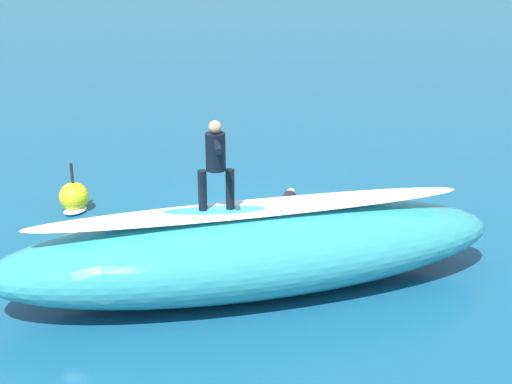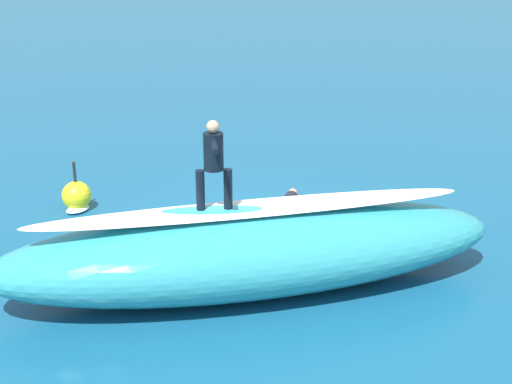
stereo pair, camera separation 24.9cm
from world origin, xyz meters
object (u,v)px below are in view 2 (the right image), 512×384
Objects in this scene: surfer_riding at (214,158)px; surfboard_paddling at (287,212)px; surfer_paddling at (285,206)px; surfboard_riding at (215,211)px; buoy_marker at (77,195)px.

surfer_riding is 4.71m from surfboard_paddling.
surfboard_paddling is 1.15× the size of surfer_paddling.
surfboard_riding is at bearing 176.49° from surfboard_paddling.
surfboard_riding reaches higher than buoy_marker.
buoy_marker reaches higher than surfer_paddling.
surfboard_riding is 5.40m from buoy_marker.
surfboard_riding is 2.00× the size of buoy_marker.
surfer_riding is at bearing 176.49° from surfboard_paddling.
surfer_paddling is at bearing -180.00° from surfboard_paddling.
surfboard_riding is 4.10m from surfer_paddling.
surfer_paddling is (-0.96, -3.76, -1.33)m from surfboard_riding.
surfboard_riding is 4.29m from surfboard_paddling.
buoy_marker is (4.78, 0.14, 0.12)m from surfer_paddling.
surfer_riding is at bearing 176.36° from surfer_paddling.
surfer_paddling is 4.79m from buoy_marker.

